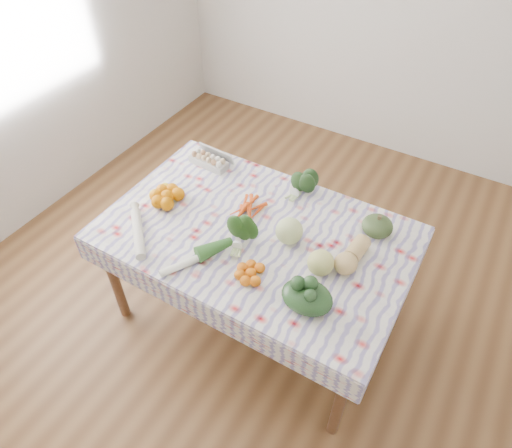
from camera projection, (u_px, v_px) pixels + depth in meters
name	position (u px, v px, depth m)	size (l,w,h in m)	color
ground	(256.00, 312.00, 3.01)	(4.50, 4.50, 0.00)	brown
dining_table	(256.00, 242.00, 2.54)	(1.60, 1.00, 0.75)	brown
tablecloth	(256.00, 232.00, 2.48)	(1.66, 1.06, 0.01)	silver
egg_carton	(209.00, 161.00, 2.88)	(0.26, 0.10, 0.07)	beige
carrot_bunch	(248.00, 212.00, 2.56)	(0.19, 0.17, 0.03)	#DD4C13
kale_bunch	(299.00, 185.00, 2.66)	(0.15, 0.13, 0.13)	#1E3D18
kabocha_squash	(377.00, 226.00, 2.43)	(0.17, 0.17, 0.11)	#3B5128
cabbage	(289.00, 231.00, 2.38)	(0.15, 0.15, 0.15)	#BACD82
butternut_squash	(352.00, 254.00, 2.28)	(0.12, 0.25, 0.12)	tan
orange_cluster	(167.00, 196.00, 2.62)	(0.25, 0.25, 0.08)	#D26D00
broccoli	(240.00, 237.00, 2.38)	(0.14, 0.14, 0.10)	#1F4614
mandarin_cluster	(251.00, 273.00, 2.24)	(0.19, 0.19, 0.06)	#D7640C
grapefruit	(321.00, 263.00, 2.23)	(0.13, 0.13, 0.13)	#C3C767
spinach_bag	(307.00, 297.00, 2.10)	(0.25, 0.20, 0.11)	#183216
daikon	(138.00, 233.00, 2.43)	(0.05, 0.05, 0.37)	silver
leek	(196.00, 259.00, 2.31)	(0.04, 0.04, 0.39)	white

